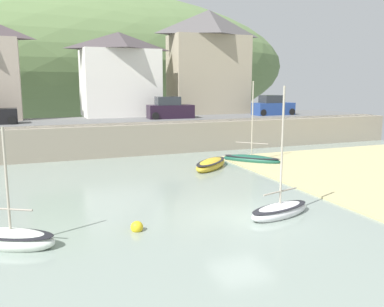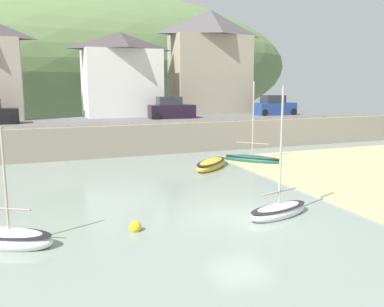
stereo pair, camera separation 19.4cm
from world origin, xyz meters
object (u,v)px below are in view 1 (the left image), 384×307
at_px(waterfront_building_right, 209,61).
at_px(motorboat_with_cabin, 251,159).
at_px(rowboat_small_beached, 280,210).
at_px(sailboat_far_left, 211,164).
at_px(parked_car_by_wall, 170,109).
at_px(waterfront_building_centre, 120,74).
at_px(fishing_boat_green, 11,239).
at_px(parked_car_end_of_row, 273,107).
at_px(mooring_buoy, 137,227).

relative_size(waterfront_building_right, motorboat_with_cabin, 1.78).
bearing_deg(rowboat_small_beached, sailboat_far_left, 66.60).
height_order(motorboat_with_cabin, parked_car_by_wall, motorboat_with_cabin).
bearing_deg(parked_car_by_wall, rowboat_small_beached, -92.52).
relative_size(waterfront_building_centre, rowboat_small_beached, 1.40).
bearing_deg(fishing_boat_green, waterfront_building_centre, 100.87).
xyz_separation_m(rowboat_small_beached, parked_car_end_of_row, (12.98, 21.18, 2.94)).
xyz_separation_m(waterfront_building_right, fishing_boat_green, (-18.48, -25.09, -7.47)).
height_order(waterfront_building_right, mooring_buoy, waterfront_building_right).
relative_size(waterfront_building_centre, parked_car_end_of_row, 1.91).
bearing_deg(waterfront_building_centre, waterfront_building_right, 0.00).
bearing_deg(parked_car_by_wall, parked_car_end_of_row, 3.29).
bearing_deg(parked_car_end_of_row, waterfront_building_right, 137.13).
bearing_deg(mooring_buoy, waterfront_building_right, 60.87).
bearing_deg(fishing_boat_green, parked_car_by_wall, 89.25).
distance_m(waterfront_building_right, fishing_boat_green, 32.04).
bearing_deg(parked_car_end_of_row, rowboat_small_beached, -122.70).
bearing_deg(sailboat_far_left, parked_car_by_wall, 40.87).
bearing_deg(rowboat_small_beached, mooring_buoy, 159.61).
bearing_deg(mooring_buoy, parked_car_by_wall, 68.22).
bearing_deg(waterfront_building_centre, fishing_boat_green, -110.07).
distance_m(waterfront_building_right, rowboat_small_beached, 27.90).
bearing_deg(parked_car_end_of_row, motorboat_with_cabin, -129.70).
relative_size(waterfront_building_centre, motorboat_with_cabin, 1.35).
xyz_separation_m(motorboat_with_cabin, parked_car_end_of_row, (8.19, 10.29, 2.95)).
xyz_separation_m(waterfront_building_centre, mooring_buoy, (-4.73, -25.21, -6.27)).
height_order(rowboat_small_beached, sailboat_far_left, rowboat_small_beached).
relative_size(rowboat_small_beached, parked_car_by_wall, 1.35).
height_order(rowboat_small_beached, parked_car_end_of_row, rowboat_small_beached).
xyz_separation_m(parked_car_by_wall, mooring_buoy, (-8.28, -20.71, -3.06)).
relative_size(rowboat_small_beached, parked_car_end_of_row, 1.37).
distance_m(sailboat_far_left, parked_car_end_of_row, 16.28).
height_order(fishing_boat_green, mooring_buoy, fishing_boat_green).
distance_m(rowboat_small_beached, parked_car_by_wall, 21.49).
bearing_deg(mooring_buoy, sailboat_far_left, 52.56).
relative_size(fishing_boat_green, mooring_buoy, 9.02).
height_order(waterfront_building_centre, motorboat_with_cabin, waterfront_building_centre).
bearing_deg(motorboat_with_cabin, parked_car_end_of_row, 98.61).
distance_m(rowboat_small_beached, parked_car_end_of_row, 25.02).
bearing_deg(parked_car_by_wall, mooring_buoy, -108.49).
bearing_deg(parked_car_end_of_row, waterfront_building_centre, 161.42).
bearing_deg(parked_car_end_of_row, sailboat_far_left, -137.90).
height_order(fishing_boat_green, motorboat_with_cabin, motorboat_with_cabin).
height_order(rowboat_small_beached, parked_car_by_wall, rowboat_small_beached).
xyz_separation_m(motorboat_with_cabin, mooring_buoy, (-10.91, -10.41, -0.11)).
bearing_deg(fishing_boat_green, sailboat_far_left, 69.89).
height_order(sailboat_far_left, parked_car_by_wall, parked_car_by_wall).
bearing_deg(parked_car_by_wall, fishing_boat_green, -118.40).
distance_m(motorboat_with_cabin, mooring_buoy, 15.08).
xyz_separation_m(waterfront_building_centre, motorboat_with_cabin, (6.18, -14.79, -6.16)).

